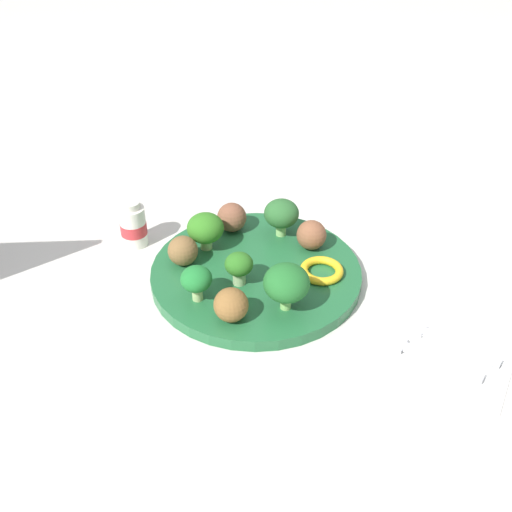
# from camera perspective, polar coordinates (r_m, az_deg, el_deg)

# --- Properties ---
(ground_plane) EXTENTS (4.00, 4.00, 0.00)m
(ground_plane) POSITION_cam_1_polar(r_m,az_deg,el_deg) (0.79, -0.00, -2.11)
(ground_plane) COLOR silver
(plate) EXTENTS (0.28, 0.28, 0.02)m
(plate) POSITION_cam_1_polar(r_m,az_deg,el_deg) (0.79, -0.00, -1.65)
(plate) COLOR #236638
(plate) RESTS_ON ground_plane
(broccoli_floret_near_rim) EXTENTS (0.06, 0.06, 0.06)m
(broccoli_floret_near_rim) POSITION_cam_1_polar(r_m,az_deg,el_deg) (0.70, 2.97, -2.64)
(broccoli_floret_near_rim) COLOR #8FCC6C
(broccoli_floret_near_rim) RESTS_ON plate
(broccoli_floret_back_left) EXTENTS (0.05, 0.05, 0.05)m
(broccoli_floret_back_left) POSITION_cam_1_polar(r_m,az_deg,el_deg) (0.81, -4.70, 2.83)
(broccoli_floret_back_left) COLOR #ABCD7A
(broccoli_floret_back_left) RESTS_ON plate
(broccoli_floret_back_right) EXTENTS (0.05, 0.05, 0.06)m
(broccoli_floret_back_right) POSITION_cam_1_polar(r_m,az_deg,el_deg) (0.83, 2.48, 4.08)
(broccoli_floret_back_right) COLOR #97CE77
(broccoli_floret_back_right) RESTS_ON plate
(broccoli_floret_mid_right) EXTENTS (0.04, 0.04, 0.05)m
(broccoli_floret_mid_right) POSITION_cam_1_polar(r_m,az_deg,el_deg) (0.72, -5.79, -2.30)
(broccoli_floret_mid_right) COLOR #ACC47D
(broccoli_floret_mid_right) RESTS_ON plate
(broccoli_floret_center) EXTENTS (0.04, 0.04, 0.04)m
(broccoli_floret_center) POSITION_cam_1_polar(r_m,az_deg,el_deg) (0.74, -1.68, -0.92)
(broccoli_floret_center) COLOR #9CB97F
(broccoli_floret_center) RESTS_ON plate
(meatball_mid_left) EXTENTS (0.04, 0.04, 0.04)m
(meatball_mid_left) POSITION_cam_1_polar(r_m,az_deg,el_deg) (0.79, -7.08, 0.51)
(meatball_mid_left) COLOR brown
(meatball_mid_left) RESTS_ON plate
(meatball_back_right) EXTENTS (0.04, 0.04, 0.04)m
(meatball_back_right) POSITION_cam_1_polar(r_m,az_deg,el_deg) (0.85, -2.36, 3.76)
(meatball_back_right) COLOR brown
(meatball_back_right) RESTS_ON plate
(meatball_far_rim) EXTENTS (0.04, 0.04, 0.04)m
(meatball_far_rim) POSITION_cam_1_polar(r_m,az_deg,el_deg) (0.82, 5.38, 2.04)
(meatball_far_rim) COLOR brown
(meatball_far_rim) RESTS_ON plate
(meatball_back_left) EXTENTS (0.04, 0.04, 0.04)m
(meatball_back_left) POSITION_cam_1_polar(r_m,az_deg,el_deg) (0.69, -2.43, -4.74)
(meatball_back_left) COLOR brown
(meatball_back_left) RESTS_ON plate
(pepper_ring_center) EXTENTS (0.08, 0.08, 0.01)m
(pepper_ring_center) POSITION_cam_1_polar(r_m,az_deg,el_deg) (0.78, 6.36, -1.40)
(pepper_ring_center) COLOR yellow
(pepper_ring_center) RESTS_ON plate
(napkin) EXTENTS (0.18, 0.13, 0.01)m
(napkin) POSITION_cam_1_polar(r_m,az_deg,el_deg) (0.72, 16.78, -8.73)
(napkin) COLOR white
(napkin) RESTS_ON ground_plane
(fork) EXTENTS (0.12, 0.02, 0.01)m
(fork) POSITION_cam_1_polar(r_m,az_deg,el_deg) (0.70, 15.87, -9.14)
(fork) COLOR silver
(fork) RESTS_ON napkin
(knife) EXTENTS (0.15, 0.02, 0.01)m
(knife) POSITION_cam_1_polar(r_m,az_deg,el_deg) (0.73, 16.70, -7.34)
(knife) COLOR silver
(knife) RESTS_ON napkin
(yogurt_bottle) EXTENTS (0.04, 0.04, 0.07)m
(yogurt_bottle) POSITION_cam_1_polar(r_m,az_deg,el_deg) (0.86, -11.79, 2.92)
(yogurt_bottle) COLOR white
(yogurt_bottle) RESTS_ON ground_plane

